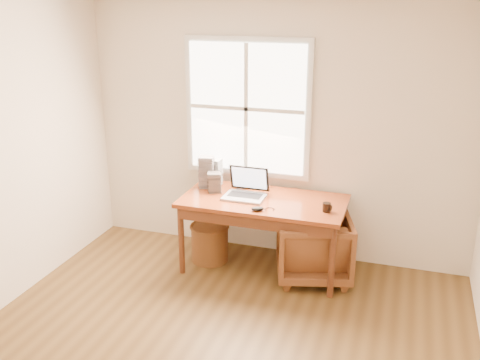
% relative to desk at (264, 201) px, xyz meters
% --- Properties ---
extents(room_shell, '(4.04, 4.54, 2.64)m').
position_rel_desk_xyz_m(room_shell, '(-0.02, -1.64, 0.59)').
color(room_shell, brown).
rests_on(room_shell, ground).
extents(desk, '(1.60, 0.80, 0.04)m').
position_rel_desk_xyz_m(desk, '(0.00, 0.00, 0.00)').
color(desk, brown).
rests_on(desk, room_shell).
extents(armchair, '(0.86, 0.88, 0.65)m').
position_rel_desk_xyz_m(armchair, '(0.51, -0.01, -0.41)').
color(armchair, brown).
rests_on(armchair, room_shell).
extents(wicker_stool, '(0.40, 0.40, 0.38)m').
position_rel_desk_xyz_m(wicker_stool, '(-0.57, 0.00, -0.54)').
color(wicker_stool, brown).
rests_on(wicker_stool, room_shell).
extents(laptop, '(0.36, 0.37, 0.26)m').
position_rel_desk_xyz_m(laptop, '(-0.19, -0.03, 0.15)').
color(laptop, '#A1A2A8').
rests_on(laptop, desk).
extents(mouse, '(0.14, 0.11, 0.04)m').
position_rel_desk_xyz_m(mouse, '(0.03, -0.30, 0.04)').
color(mouse, black).
rests_on(mouse, desk).
extents(coffee_mug, '(0.10, 0.10, 0.08)m').
position_rel_desk_xyz_m(coffee_mug, '(0.63, -0.13, 0.06)').
color(coffee_mug, black).
rests_on(coffee_mug, desk).
extents(cd_stack_a, '(0.15, 0.13, 0.28)m').
position_rel_desk_xyz_m(cd_stack_a, '(-0.61, 0.25, 0.16)').
color(cd_stack_a, '#B8BEC4').
rests_on(cd_stack_a, desk).
extents(cd_stack_b, '(0.16, 0.15, 0.20)m').
position_rel_desk_xyz_m(cd_stack_b, '(-0.53, 0.05, 0.12)').
color(cd_stack_b, '#25252A').
rests_on(cd_stack_b, desk).
extents(cd_stack_c, '(0.17, 0.15, 0.33)m').
position_rel_desk_xyz_m(cd_stack_c, '(-0.65, 0.16, 0.19)').
color(cd_stack_c, '#9494A0').
rests_on(cd_stack_c, desk).
extents(cd_stack_d, '(0.18, 0.17, 0.18)m').
position_rel_desk_xyz_m(cd_stack_d, '(-0.31, 0.28, 0.11)').
color(cd_stack_d, silver).
rests_on(cd_stack_d, desk).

